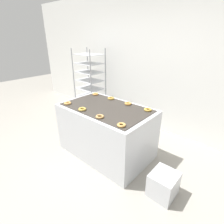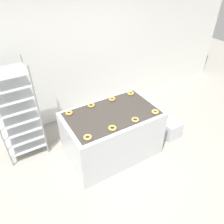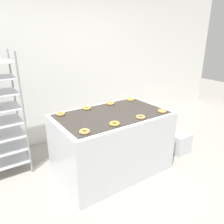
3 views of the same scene
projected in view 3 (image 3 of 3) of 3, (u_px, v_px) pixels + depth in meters
name	position (u px, v px, depth m)	size (l,w,h in m)	color
ground_plane	(145.00, 197.00, 2.63)	(14.00, 14.00, 0.00)	#9E998E
wall_back	(66.00, 61.00, 3.79)	(8.00, 0.05, 2.80)	white
fryer_machine	(112.00, 142.00, 3.04)	(1.51, 0.93, 0.86)	silver
glaze_bin	(177.00, 142.00, 3.60)	(0.32, 0.35, 0.33)	silver
donut_near_left	(85.00, 131.00, 2.32)	(0.12, 0.12, 0.03)	tan
donut_near_midleft	(115.00, 124.00, 2.53)	(0.12, 0.12, 0.03)	gold
donut_near_midright	(141.00, 117.00, 2.73)	(0.12, 0.12, 0.03)	tan
donut_near_right	(162.00, 111.00, 2.93)	(0.11, 0.11, 0.03)	#DCA452
donut_far_left	(61.00, 114.00, 2.83)	(0.12, 0.12, 0.03)	gold
donut_far_midleft	(87.00, 108.00, 3.04)	(0.12, 0.12, 0.03)	gold
donut_far_midright	(111.00, 103.00, 3.24)	(0.12, 0.12, 0.03)	gold
donut_far_right	(131.00, 99.00, 3.44)	(0.12, 0.12, 0.03)	gold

